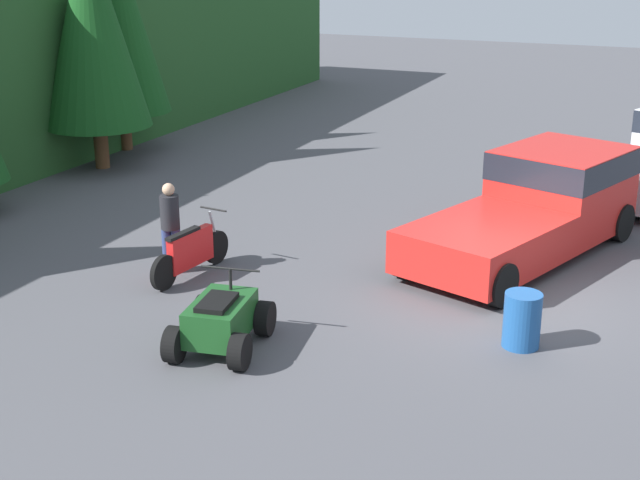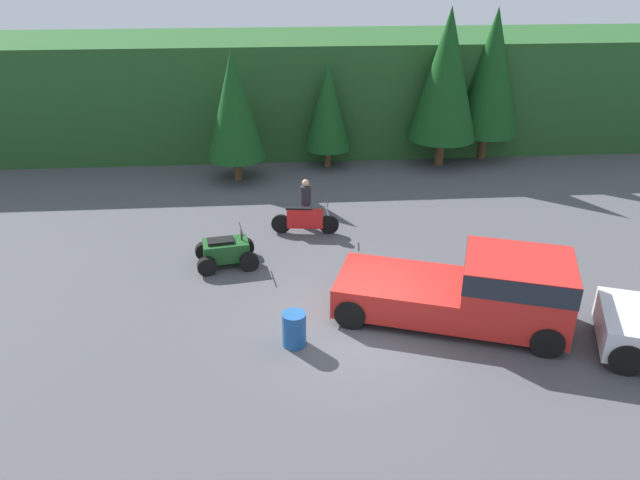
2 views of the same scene
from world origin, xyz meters
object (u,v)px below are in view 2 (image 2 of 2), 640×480
dirt_bike (305,220)px  rider_person (306,202)px  quad_atv (226,252)px  pickup_truck_red (479,288)px  steel_barrel (294,329)px

dirt_bike → rider_person: rider_person is taller
quad_atv → rider_person: rider_person is taller
pickup_truck_red → steel_barrel: bearing=-153.6°
dirt_bike → quad_atv: quad_atv is taller
steel_barrel → quad_atv: bearing=113.7°
pickup_truck_red → quad_atv: (-6.54, 3.66, -0.58)m
pickup_truck_red → rider_person: bearing=142.3°
dirt_bike → rider_person: (0.05, 0.45, 0.48)m
pickup_truck_red → quad_atv: bearing=169.9°
quad_atv → rider_person: (2.54, 2.47, 0.50)m
pickup_truck_red → rider_person: 7.32m
pickup_truck_red → dirt_bike: size_ratio=2.75×
dirt_bike → steel_barrel: bearing=-88.9°
pickup_truck_red → dirt_bike: pickup_truck_red is taller
quad_atv → rider_person: size_ratio=1.14×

